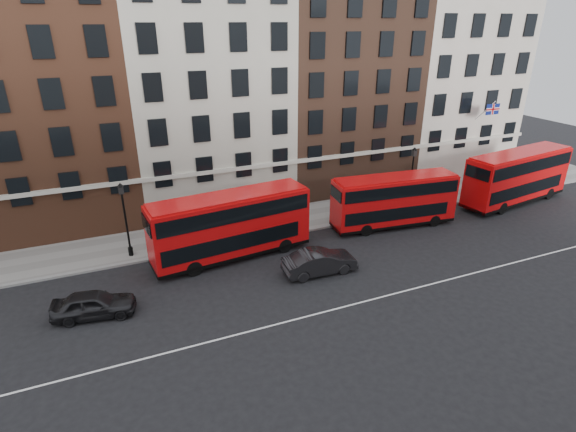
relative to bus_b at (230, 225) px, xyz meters
name	(u,v)px	position (x,y,z in m)	size (l,w,h in m)	color
ground	(287,299)	(1.54, -6.29, -2.47)	(120.00, 120.00, 0.00)	black
pavement	(236,228)	(1.54, 4.21, -2.39)	(80.00, 5.00, 0.15)	gray
kerb	(246,242)	(1.54, 1.71, -2.39)	(80.00, 0.30, 0.16)	gray
road_centre_line	(301,318)	(1.54, -8.29, -2.46)	(70.00, 0.12, 0.01)	white
building_terrace	(201,84)	(1.24, 11.59, 7.77)	(64.00, 11.95, 22.00)	#B7AE9E
bus_b	(230,225)	(0.00, 0.00, 0.00)	(11.17, 3.75, 4.60)	red
bus_c	(394,200)	(13.27, 0.01, -0.23)	(10.11, 3.40, 4.17)	red
bus_d	(517,176)	(26.25, 0.00, 0.06)	(11.49, 4.23, 4.72)	red
car_rear	(94,304)	(-8.94, -3.62, -1.71)	(1.79, 4.44, 1.51)	black
car_front	(320,262)	(4.68, -4.30, -1.67)	(1.69, 4.86, 1.60)	black
lamp_post_left	(125,217)	(-6.47, 2.70, 0.61)	(0.44, 0.44, 5.33)	black
lamp_post_right	(412,175)	(16.80, 2.57, 0.61)	(0.44, 0.44, 5.33)	black
traffic_light	(480,174)	(23.74, 1.81, -0.02)	(0.25, 0.45, 3.27)	black
iron_railings	(228,212)	(1.54, 6.41, -1.82)	(6.60, 0.06, 1.00)	black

